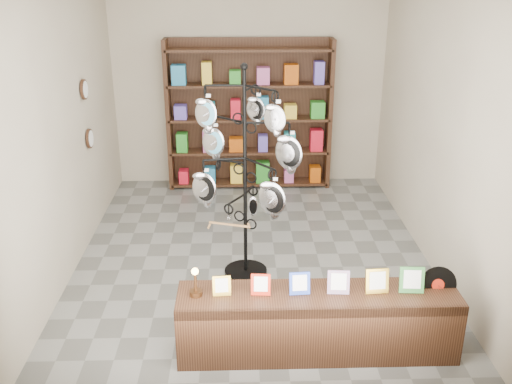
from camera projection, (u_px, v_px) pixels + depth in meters
ground at (253, 255)px, 6.69m from camera, size 5.00×5.00×0.00m
room_envelope at (253, 99)px, 6.00m from camera, size 5.00×5.00×5.00m
display_tree at (245, 159)px, 5.82m from camera, size 1.25×1.25×2.30m
front_shelf at (317, 322)px, 4.93m from camera, size 2.40×0.49×0.85m
back_shelving at (249, 120)px, 8.43m from camera, size 2.42×0.36×2.20m
wall_clocks at (87, 114)px, 6.82m from camera, size 0.03×0.24×0.84m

